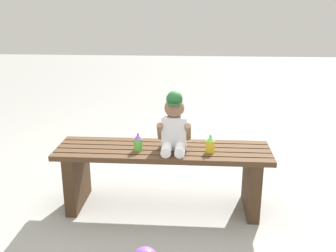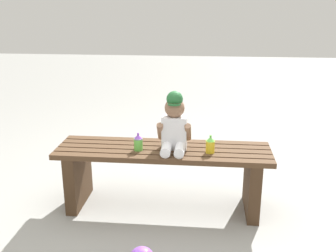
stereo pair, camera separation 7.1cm
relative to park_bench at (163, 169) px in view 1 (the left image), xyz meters
name	(u,v)px [view 1 (the left image)]	position (x,y,z in m)	size (l,w,h in m)	color
ground_plane	(163,206)	(0.00, 0.00, -0.30)	(16.00, 16.00, 0.00)	#999993
park_bench	(163,169)	(0.00, 0.00, 0.00)	(1.49, 0.40, 0.45)	#513823
child_figure	(174,124)	(0.08, 0.00, 0.33)	(0.23, 0.27, 0.40)	white
sippy_cup_left	(138,142)	(-0.17, -0.05, 0.21)	(0.06, 0.06, 0.12)	#66CC4C
sippy_cup_right	(210,144)	(0.32, -0.05, 0.21)	(0.06, 0.06, 0.12)	yellow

